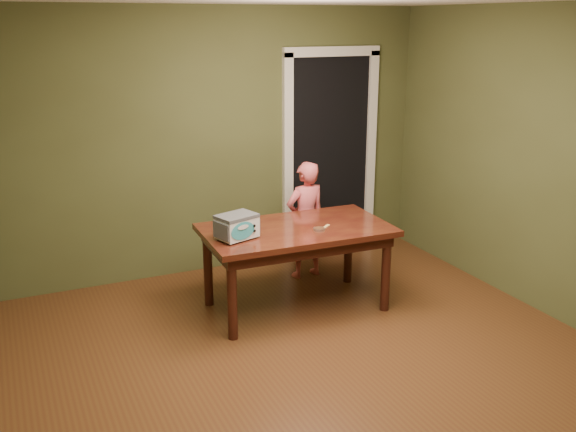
{
  "coord_description": "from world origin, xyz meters",
  "views": [
    {
      "loc": [
        -1.93,
        -3.46,
        2.45
      ],
      "look_at": [
        0.12,
        1.0,
        0.95
      ],
      "focal_mm": 40.0,
      "sensor_mm": 36.0,
      "label": 1
    }
  ],
  "objects": [
    {
      "name": "floor",
      "position": [
        0.0,
        0.0,
        0.0
      ],
      "size": [
        5.0,
        5.0,
        0.0
      ],
      "primitive_type": "plane",
      "color": "#563318",
      "rests_on": "ground"
    },
    {
      "name": "room_shell",
      "position": [
        0.0,
        0.0,
        1.71
      ],
      "size": [
        4.52,
        5.02,
        2.61
      ],
      "color": "#4C542D",
      "rests_on": "ground"
    },
    {
      "name": "doorway",
      "position": [
        1.3,
        2.78,
        1.06
      ],
      "size": [
        1.1,
        0.66,
        2.25
      ],
      "color": "black",
      "rests_on": "ground"
    },
    {
      "name": "baking_pan",
      "position": [
        0.46,
        1.11,
        0.76
      ],
      "size": [
        0.1,
        0.1,
        0.02
      ],
      "color": "silver",
      "rests_on": "dining_table"
    },
    {
      "name": "toy_oven",
      "position": [
        -0.24,
        1.19,
        0.86
      ],
      "size": [
        0.38,
        0.31,
        0.2
      ],
      "rotation": [
        0.0,
        0.0,
        0.31
      ],
      "color": "#4C4F54",
      "rests_on": "dining_table"
    },
    {
      "name": "dining_table",
      "position": [
        0.32,
        1.27,
        0.65
      ],
      "size": [
        1.63,
        0.96,
        0.75
      ],
      "rotation": [
        0.0,
        0.0,
        -0.04
      ],
      "color": "#39100C",
      "rests_on": "floor"
    },
    {
      "name": "spatula",
      "position": [
        0.53,
        1.14,
        0.75
      ],
      "size": [
        0.16,
        0.13,
        0.01
      ],
      "primitive_type": "cube",
      "rotation": [
        0.0,
        0.0,
        0.67
      ],
      "color": "#FFCB6E",
      "rests_on": "dining_table"
    },
    {
      "name": "child",
      "position": [
        0.73,
        1.9,
        0.58
      ],
      "size": [
        0.45,
        0.32,
        1.16
      ],
      "primitive_type": "imported",
      "rotation": [
        0.0,
        0.0,
        3.25
      ],
      "color": "#E05C63",
      "rests_on": "floor"
    }
  ]
}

